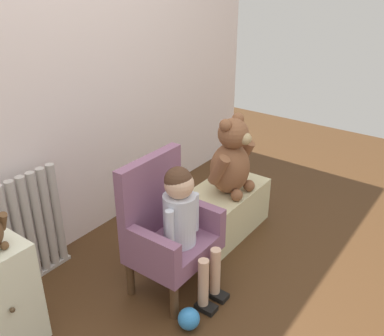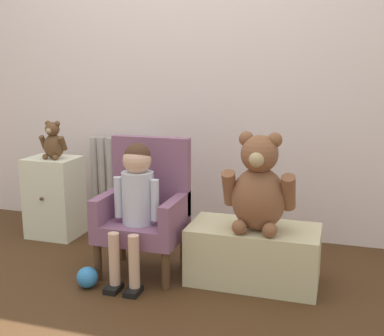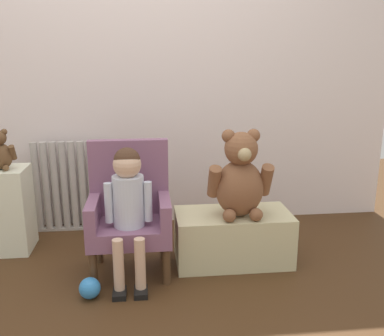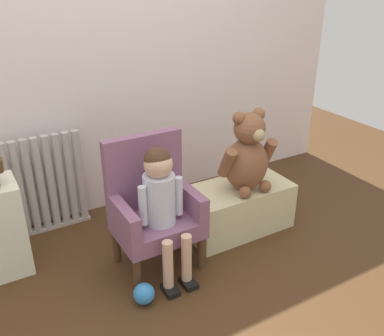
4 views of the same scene
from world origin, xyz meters
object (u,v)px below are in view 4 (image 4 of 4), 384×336
low_bench (237,208)px  toy_ball (144,294)px  radiator (46,185)px  child_armchair (153,206)px  child_figure (161,195)px  large_teddy_bear (247,156)px

low_bench → toy_ball: 0.88m
radiator → low_bench: (1.04, -0.60, -0.17)m
low_bench → child_armchair: bearing=-177.1°
child_armchair → child_figure: child_armchair is taller
radiator → child_armchair: 0.77m
radiator → large_teddy_bear: bearing=-31.1°
radiator → low_bench: bearing=-30.1°
radiator → child_figure: (0.44, -0.75, 0.17)m
radiator → child_figure: child_figure is taller
child_armchair → radiator: bearing=124.7°
toy_ball → radiator: bearing=104.1°
radiator → toy_ball: size_ratio=5.82×
child_armchair → child_figure: (0.00, -0.11, 0.12)m
child_armchair → toy_ball: child_armchair is taller
child_armchair → toy_ball: (-0.20, -0.30, -0.30)m
radiator → child_armchair: size_ratio=0.86×
large_teddy_bear → toy_ball: size_ratio=4.61×
child_armchair → large_teddy_bear: 0.65m
child_figure → toy_ball: bearing=-138.0°
low_bench → toy_ball: size_ratio=6.18×
child_figure → toy_ball: (-0.20, -0.18, -0.43)m
radiator → low_bench: 1.22m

